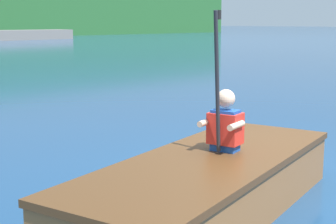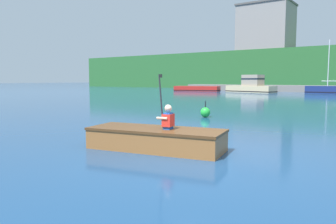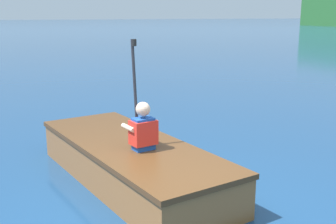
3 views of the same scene
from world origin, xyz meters
TOP-DOWN VIEW (x-y plane):
  - rowboat_foreground at (-1.32, -0.00)m, footprint 3.46×1.82m
  - person_paddler at (-0.97, 0.07)m, footprint 0.39×0.40m

SIDE VIEW (x-z plane):
  - rowboat_foreground at x=-1.32m, z-range 0.03..0.54m
  - person_paddler at x=-0.97m, z-range 0.14..1.42m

